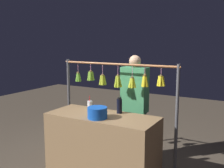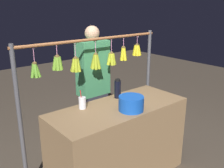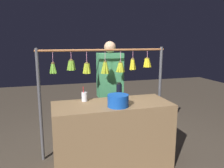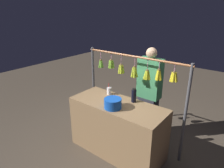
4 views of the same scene
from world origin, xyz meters
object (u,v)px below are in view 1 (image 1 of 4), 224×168
(drink_cup, at_px, (90,105))
(vendor_person, at_px, (134,110))
(water_bottle, at_px, (119,106))
(blue_bucket, at_px, (97,113))

(drink_cup, bearing_deg, vendor_person, -134.83)
(water_bottle, bearing_deg, vendor_person, -90.57)
(blue_bucket, height_order, drink_cup, drink_cup)
(blue_bucket, height_order, vendor_person, vendor_person)
(water_bottle, xyz_separation_m, blue_bucket, (0.13, 0.36, -0.03))
(water_bottle, distance_m, drink_cup, 0.49)
(blue_bucket, relative_size, vendor_person, 0.15)
(water_bottle, bearing_deg, blue_bucket, 70.19)
(water_bottle, height_order, vendor_person, vendor_person)
(water_bottle, xyz_separation_m, vendor_person, (-0.00, -0.49, -0.17))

